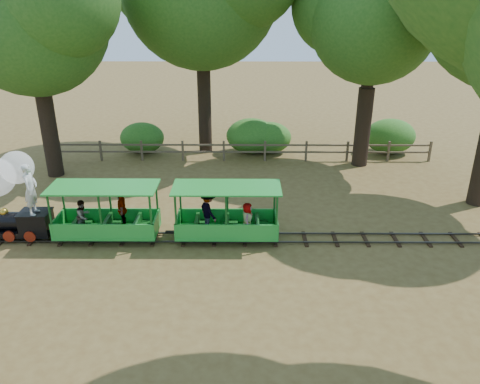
{
  "coord_description": "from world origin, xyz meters",
  "views": [
    {
      "loc": [
        -0.06,
        -13.68,
        7.5
      ],
      "look_at": [
        -0.16,
        0.5,
        1.5
      ],
      "focal_mm": 35.0,
      "sensor_mm": 36.0,
      "label": 1
    }
  ],
  "objects_px": {
    "locomotive": "(5,190)",
    "fence": "(244,149)",
    "carriage_front": "(107,218)",
    "carriage_rear": "(224,218)"
  },
  "relations": [
    {
      "from": "locomotive",
      "to": "fence",
      "type": "relative_size",
      "value": 0.17
    },
    {
      "from": "carriage_rear",
      "to": "fence",
      "type": "distance_m",
      "value": 8.05
    },
    {
      "from": "locomotive",
      "to": "fence",
      "type": "bearing_deg",
      "value": 45.85
    },
    {
      "from": "carriage_front",
      "to": "fence",
      "type": "xyz_separation_m",
      "value": [
        4.52,
        7.99,
        -0.21
      ]
    },
    {
      "from": "locomotive",
      "to": "carriage_front",
      "type": "xyz_separation_m",
      "value": [
        3.19,
        -0.05,
        -0.94
      ]
    },
    {
      "from": "carriage_front",
      "to": "fence",
      "type": "bearing_deg",
      "value": 60.52
    },
    {
      "from": "carriage_rear",
      "to": "fence",
      "type": "xyz_separation_m",
      "value": [
        0.69,
        8.01,
        -0.23
      ]
    },
    {
      "from": "locomotive",
      "to": "carriage_front",
      "type": "relative_size",
      "value": 0.89
    },
    {
      "from": "carriage_front",
      "to": "fence",
      "type": "distance_m",
      "value": 9.18
    },
    {
      "from": "locomotive",
      "to": "carriage_front",
      "type": "distance_m",
      "value": 3.32
    }
  ]
}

